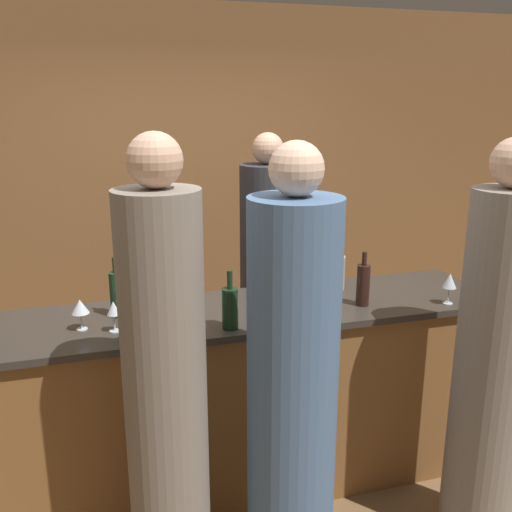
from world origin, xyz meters
name	(u,v)px	position (x,y,z in m)	size (l,w,h in m)	color
ground_plane	(231,483)	(0.00, 0.00, 0.00)	(14.00, 14.00, 0.00)	brown
back_wall	(172,188)	(0.00, 1.86, 1.40)	(8.00, 0.06, 2.80)	brown
bar_counter	(230,400)	(0.00, 0.00, 0.52)	(2.92, 0.65, 1.04)	brown
bartender	(267,288)	(0.44, 0.74, 0.88)	(0.36, 0.36, 1.89)	#2D2D33
guest_0	(492,363)	(1.09, -0.68, 0.91)	(0.34, 0.34, 1.94)	gray
guest_1	(166,404)	(-0.42, -0.66, 0.93)	(0.32, 0.32, 1.98)	gray
guest_2	(292,395)	(0.10, -0.69, 0.90)	(0.38, 0.38, 1.94)	#4C6B93
wine_bottle_0	(230,307)	(-0.05, -0.23, 1.14)	(0.08, 0.08, 0.29)	black
wine_bottle_1	(363,284)	(0.70, -0.12, 1.15)	(0.07, 0.07, 0.29)	black
wine_bottle_2	(117,293)	(-0.55, 0.08, 1.16)	(0.07, 0.07, 0.31)	#19381E
ice_bucket	(329,272)	(0.63, 0.18, 1.13)	(0.18, 0.18, 0.19)	#9E9993
wine_glass_0	(175,301)	(-0.29, -0.09, 1.15)	(0.08, 0.08, 0.15)	silver
wine_glass_1	(264,285)	(0.18, -0.02, 1.16)	(0.07, 0.07, 0.17)	silver
wine_glass_2	(333,285)	(0.53, -0.10, 1.15)	(0.07, 0.07, 0.15)	silver
wine_glass_3	(80,307)	(-0.72, -0.05, 1.15)	(0.08, 0.08, 0.15)	silver
wine_glass_4	(127,318)	(-0.53, -0.27, 1.16)	(0.08, 0.08, 0.16)	silver
wine_glass_5	(114,309)	(-0.58, -0.12, 1.15)	(0.06, 0.06, 0.15)	silver
wine_glass_6	(450,281)	(1.14, -0.24, 1.16)	(0.07, 0.07, 0.17)	silver
wine_glass_7	(286,286)	(0.29, -0.05, 1.16)	(0.07, 0.07, 0.16)	silver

